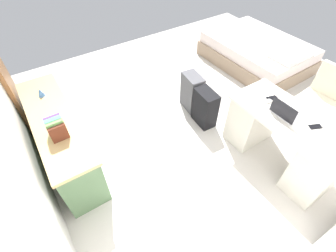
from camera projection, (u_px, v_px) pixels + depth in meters
ground_plane at (216, 119)px, 3.80m from camera, size 6.02×6.02×0.00m
desk at (283, 140)px, 3.00m from camera, size 1.44×0.67×0.75m
office_chair at (317, 102)px, 3.44m from camera, size 0.52×0.52×0.94m
credenza at (62, 139)px, 3.03m from camera, size 1.80×0.48×0.74m
bed at (257, 52)px, 4.74m from camera, size 1.93×1.44×0.58m
suitcase_black at (205, 108)px, 3.56m from camera, size 0.37×0.24×0.57m
suitcase_spare_grey at (192, 92)px, 3.79m from camera, size 0.38×0.26×0.59m
laptop at (285, 113)px, 2.74m from camera, size 0.31×0.22×0.21m
computer_mouse at (268, 101)px, 2.93m from camera, size 0.06×0.10×0.03m
cell_phone_near_laptop at (315, 127)px, 2.65m from camera, size 0.12×0.15×0.01m
cell_phone_by_mouse at (272, 98)px, 2.99m from camera, size 0.10×0.15×0.01m
book_row at (56, 128)px, 2.51m from camera, size 0.20×0.17×0.23m
figurine_small at (40, 92)px, 2.99m from camera, size 0.08×0.08×0.11m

